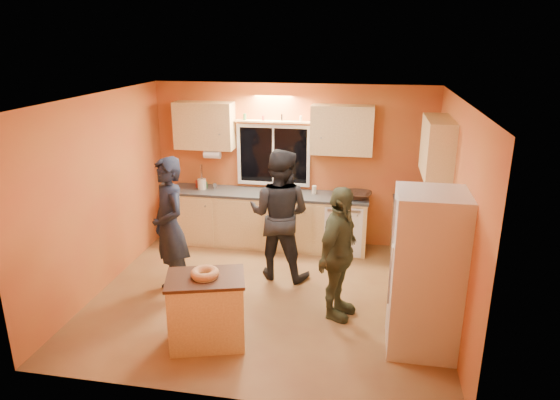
% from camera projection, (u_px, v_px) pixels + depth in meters
% --- Properties ---
extents(ground, '(4.50, 4.50, 0.00)m').
position_uv_depth(ground, '(267.00, 296.00, 6.64)').
color(ground, brown).
rests_on(ground, ground).
extents(room_shell, '(4.54, 4.04, 2.61)m').
position_uv_depth(room_shell, '(282.00, 171.00, 6.50)').
color(room_shell, '#BE7530').
rests_on(room_shell, ground).
extents(back_counter, '(4.23, 0.62, 0.90)m').
position_uv_depth(back_counter, '(289.00, 220.00, 8.08)').
color(back_counter, tan).
rests_on(back_counter, ground).
extents(right_counter, '(0.62, 1.84, 0.90)m').
position_uv_depth(right_counter, '(418.00, 260.00, 6.63)').
color(right_counter, tan).
rests_on(right_counter, ground).
extents(refrigerator, '(0.72, 0.70, 1.80)m').
position_uv_depth(refrigerator, '(426.00, 273.00, 5.29)').
color(refrigerator, silver).
rests_on(refrigerator, ground).
extents(island, '(0.97, 0.79, 0.82)m').
position_uv_depth(island, '(207.00, 310.00, 5.51)').
color(island, tan).
rests_on(island, ground).
extents(bundt_pastry, '(0.31, 0.31, 0.09)m').
position_uv_depth(bundt_pastry, '(205.00, 273.00, 5.37)').
color(bundt_pastry, '#BB834C').
rests_on(bundt_pastry, island).
extents(person_left, '(0.78, 0.80, 1.86)m').
position_uv_depth(person_left, '(170.00, 227.00, 6.48)').
color(person_left, black).
rests_on(person_left, ground).
extents(person_center, '(1.00, 0.84, 1.86)m').
position_uv_depth(person_center, '(279.00, 215.00, 6.93)').
color(person_center, black).
rests_on(person_center, ground).
extents(person_right, '(0.69, 1.05, 1.66)m').
position_uv_depth(person_right, '(339.00, 254.00, 5.92)').
color(person_right, '#383B25').
rests_on(person_right, ground).
extents(mixing_bowl, '(0.44, 0.44, 0.10)m').
position_uv_depth(mixing_bowl, '(358.00, 195.00, 7.70)').
color(mixing_bowl, black).
rests_on(mixing_bowl, back_counter).
extents(utensil_crock, '(0.14, 0.14, 0.17)m').
position_uv_depth(utensil_crock, '(202.00, 184.00, 8.17)').
color(utensil_crock, beige).
rests_on(utensil_crock, back_counter).
extents(potted_plant, '(0.36, 0.34, 0.32)m').
position_uv_depth(potted_plant, '(434.00, 242.00, 5.68)').
color(potted_plant, gray).
rests_on(potted_plant, right_counter).
extents(red_box, '(0.17, 0.13, 0.07)m').
position_uv_depth(red_box, '(418.00, 213.00, 6.99)').
color(red_box, '#A62719').
rests_on(red_box, right_counter).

